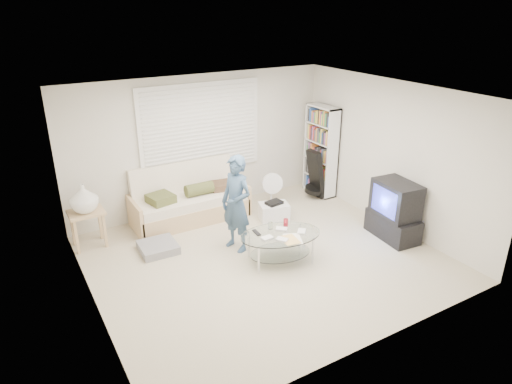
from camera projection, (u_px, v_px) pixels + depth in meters
ground at (265, 258)px, 7.01m from camera, size 5.00×5.00×0.00m
room_shell at (249, 149)px, 6.77m from camera, size 5.02×4.52×2.51m
window_blinds at (201, 128)px, 8.17m from camera, size 2.32×0.08×1.62m
futon_sofa at (189, 202)px, 8.17m from camera, size 2.07×0.83×1.01m
grey_floor_pillow at (158, 247)px, 7.20m from camera, size 0.58×0.58×0.13m
side_table at (84, 201)px, 7.07m from camera, size 0.54×0.43×1.07m
bookshelf at (321, 151)px, 9.08m from camera, size 0.28×0.76×1.80m
guitar_case at (315, 178)px, 9.00m from camera, size 0.36×0.36×0.98m
floor_fan at (271, 187)px, 8.67m from camera, size 0.42×0.27×0.67m
storage_bin at (274, 211)px, 8.20m from camera, size 0.59×0.49×0.36m
tv_unit at (394, 211)px, 7.47m from camera, size 0.57×0.94×0.98m
coffee_table at (281, 239)px, 6.81m from camera, size 1.36×1.03×0.58m
standing_person at (236, 204)px, 7.01m from camera, size 0.52×0.65×1.55m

